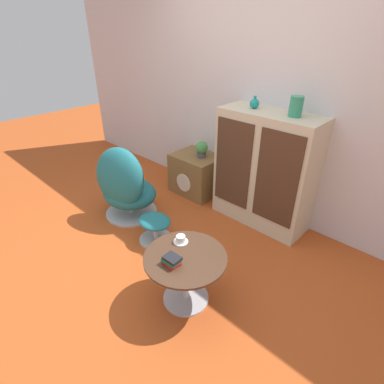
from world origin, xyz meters
The scene contains 12 objects.
ground_plane centered at (0.00, 0.00, 0.00)m, with size 12.00×12.00×0.00m, color #B74C1E.
wall_back centered at (0.00, 1.53, 1.30)m, with size 6.40×0.06×2.60m.
sideboard centered at (0.39, 1.28, 0.62)m, with size 1.03×0.44×1.23m.
tv_console centered at (-0.57, 1.26, 0.26)m, with size 0.60×0.48×0.52m.
egg_chair centered at (-0.76, 0.28, 0.39)m, with size 0.75×0.71×0.87m.
ottoman centered at (-0.17, 0.20, 0.19)m, with size 0.35×0.34×0.28m.
coffee_table centered at (0.59, -0.13, 0.32)m, with size 0.64×0.64×0.45m.
vase_leftmost centered at (0.18, 1.28, 1.28)m, with size 0.10×0.10×0.12m.
vase_inner_left centered at (0.62, 1.28, 1.33)m, with size 0.12×0.12×0.18m.
potted_plant centered at (-0.49, 1.26, 0.63)m, with size 0.15×0.15×0.21m.
teacup centered at (0.45, -0.03, 0.48)m, with size 0.12×0.12×0.06m.
book_stack centered at (0.58, -0.25, 0.49)m, with size 0.13×0.11×0.07m.
Camera 1 is at (1.81, -1.33, 1.99)m, focal length 28.00 mm.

